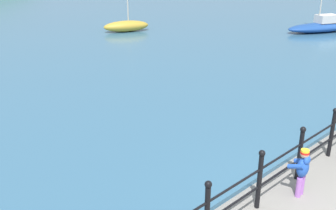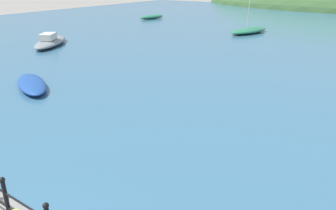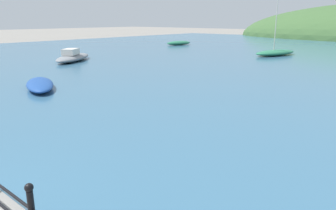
% 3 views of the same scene
% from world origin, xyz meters
% --- Properties ---
extents(iron_railing, '(7.36, 0.12, 1.21)m').
position_xyz_m(iron_railing, '(0.17, 1.50, 0.64)').
color(iron_railing, black).
rests_on(iron_railing, ground).
extents(child_in_coat, '(0.40, 0.39, 1.00)m').
position_xyz_m(child_in_coat, '(0.39, 1.16, 0.60)').
color(child_in_coat, '#AD66C6').
rests_on(child_in_coat, ground).
extents(boat_green_fishing, '(4.60, 2.98, 5.39)m').
position_xyz_m(boat_green_fishing, '(16.13, 8.59, 0.43)').
color(boat_green_fishing, '#1E4793').
rests_on(boat_green_fishing, water).
extents(boat_white_sailboat, '(2.80, 1.88, 2.74)m').
position_xyz_m(boat_white_sailboat, '(7.94, 16.41, 0.42)').
color(boat_white_sailboat, gold).
rests_on(boat_white_sailboat, water).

